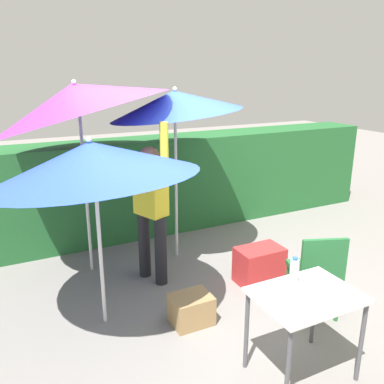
{
  "coord_description": "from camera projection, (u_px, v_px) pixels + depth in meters",
  "views": [
    {
      "loc": [
        -1.86,
        -3.48,
        2.38
      ],
      "look_at": [
        0.0,
        0.3,
        1.1
      ],
      "focal_mm": 37.4,
      "sensor_mm": 36.0,
      "label": 1
    }
  ],
  "objects": [
    {
      "name": "umbrella_rainbow",
      "position": [
        77.0,
        100.0,
        4.35
      ],
      "size": [
        2.1,
        2.03,
        2.63
      ],
      "color": "silver",
      "rests_on": "ground_plane"
    },
    {
      "name": "cooler_box",
      "position": [
        259.0,
        265.0,
        4.66
      ],
      "size": [
        0.54,
        0.34,
        0.42
      ],
      "primitive_type": "cube",
      "color": "red",
      "rests_on": "ground_plane"
    },
    {
      "name": "bottle_water",
      "position": [
        294.0,
        272.0,
        3.17
      ],
      "size": [
        0.07,
        0.07,
        0.24
      ],
      "color": "silver",
      "rests_on": "folding_table"
    },
    {
      "name": "hedge_row",
      "position": [
        141.0,
        186.0,
        6.0
      ],
      "size": [
        8.0,
        0.7,
        1.43
      ],
      "primitive_type": "cube",
      "color": "#23602D",
      "rests_on": "ground_plane"
    },
    {
      "name": "folding_table",
      "position": [
        306.0,
        304.0,
        3.1
      ],
      "size": [
        0.8,
        0.6,
        0.74
      ],
      "color": "#4C4C51",
      "rests_on": "ground_plane"
    },
    {
      "name": "person_vendor",
      "position": [
        151.0,
        205.0,
        4.5
      ],
      "size": [
        0.34,
        0.54,
        1.88
      ],
      "color": "black",
      "rests_on": "ground_plane"
    },
    {
      "name": "crate_cardboard",
      "position": [
        191.0,
        309.0,
        3.91
      ],
      "size": [
        0.39,
        0.31,
        0.29
      ],
      "primitive_type": "cube",
      "color": "#9E7A4C",
      "rests_on": "ground_plane"
    },
    {
      "name": "umbrella_yellow",
      "position": [
        92.0,
        160.0,
        3.48
      ],
      "size": [
        1.9,
        1.89,
        1.94
      ],
      "color": "silver",
      "rests_on": "ground_plane"
    },
    {
      "name": "umbrella_orange",
      "position": [
        175.0,
        103.0,
        4.77
      ],
      "size": [
        1.64,
        1.62,
        2.28
      ],
      "color": "silver",
      "rests_on": "ground_plane"
    },
    {
      "name": "chair_plastic",
      "position": [
        317.0,
        270.0,
        3.92
      ],
      "size": [
        0.57,
        0.57,
        0.89
      ],
      "color": "#236633",
      "rests_on": "ground_plane"
    },
    {
      "name": "ground_plane",
      "position": [
        204.0,
        293.0,
        4.46
      ],
      "size": [
        24.0,
        24.0,
        0.0
      ],
      "primitive_type": "plane",
      "color": "gray"
    }
  ]
}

